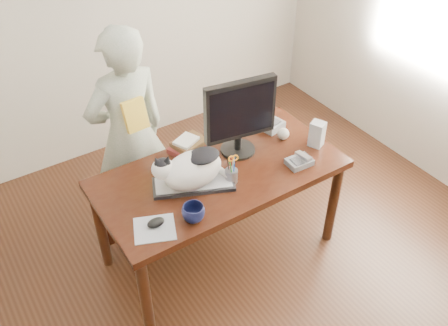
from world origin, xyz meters
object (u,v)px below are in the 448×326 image
speaker (317,134)px  person (129,135)px  desk (214,182)px  coffee_mug (193,213)px  phone (300,161)px  book_stack (188,145)px  cat (190,169)px  baseball (283,134)px  keyboard (194,184)px  mouse (156,223)px  monitor (240,114)px  calculator (268,123)px  pen_cup (231,174)px

speaker → person: bearing=119.7°
desk → coffee_mug: size_ratio=12.20×
phone → book_stack: book_stack is taller
person → cat: bearing=95.6°
cat → baseball: size_ratio=5.82×
keyboard → mouse: mouse is taller
monitor → calculator: 0.47m
book_stack → calculator: bearing=-24.4°
coffee_mug → person: person is taller
pen_cup → coffee_mug: (-0.37, -0.16, -0.00)m
desk → cat: cat is taller
desk → baseball: bearing=-2.3°
keyboard → desk: bearing=51.1°
mouse → person: 0.87m
keyboard → person: 0.68m
pen_cup → desk: bearing=91.9°
monitor → coffee_mug: monitor is taller
monitor → speaker: monitor is taller
keyboard → book_stack: size_ratio=1.90×
cat → mouse: bearing=-127.8°
baseball → calculator: size_ratio=0.36×
monitor → speaker: bearing=-15.0°
cat → mouse: cat is taller
phone → person: person is taller
mouse → book_stack: (0.51, 0.52, 0.02)m
monitor → phone: (0.26, -0.32, -0.28)m
mouse → baseball: baseball is taller
pen_cup → baseball: 0.58m
monitor → person: (-0.56, 0.53, -0.26)m
person → speaker: bearing=140.0°
cat → phone: cat is taller
keyboard → phone: 0.72m
mouse → baseball: (1.13, 0.27, 0.02)m
pen_cup → cat: bearing=157.7°
cat → speaker: (0.93, -0.10, -0.05)m
keyboard → baseball: baseball is taller
monitor → pen_cup: monitor is taller
cat → monitor: 0.49m
desk → monitor: size_ratio=2.95×
calculator → pen_cup: bearing=-159.1°
keyboard → cat: cat is taller
coffee_mug → keyboard: bearing=59.6°
coffee_mug → desk: bearing=45.1°
desk → speaker: (0.70, -0.20, 0.24)m
keyboard → book_stack: (0.16, 0.34, 0.02)m
mouse → book_stack: size_ratio=0.43×
phone → baseball: 0.30m
coffee_mug → mouse: bearing=159.4°
pen_cup → phone: size_ratio=1.20×
book_stack → person: 0.43m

